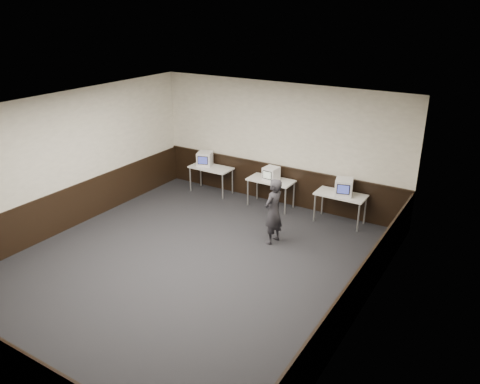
% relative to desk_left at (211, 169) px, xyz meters
% --- Properties ---
extents(floor, '(8.00, 8.00, 0.00)m').
position_rel_desk_left_xyz_m(floor, '(1.90, -3.60, -0.68)').
color(floor, black).
rests_on(floor, ground).
extents(ceiling, '(8.00, 8.00, 0.00)m').
position_rel_desk_left_xyz_m(ceiling, '(1.90, -3.60, 2.52)').
color(ceiling, white).
rests_on(ceiling, back_wall).
extents(back_wall, '(7.00, 0.00, 7.00)m').
position_rel_desk_left_xyz_m(back_wall, '(1.90, 0.40, 0.92)').
color(back_wall, beige).
rests_on(back_wall, ground).
extents(left_wall, '(0.00, 8.00, 8.00)m').
position_rel_desk_left_xyz_m(left_wall, '(-1.60, -3.60, 0.92)').
color(left_wall, beige).
rests_on(left_wall, ground).
extents(right_wall, '(0.00, 8.00, 8.00)m').
position_rel_desk_left_xyz_m(right_wall, '(5.40, -3.60, 0.92)').
color(right_wall, beige).
rests_on(right_wall, ground).
extents(wainscot_back, '(6.98, 0.04, 1.00)m').
position_rel_desk_left_xyz_m(wainscot_back, '(1.90, 0.38, -0.18)').
color(wainscot_back, black).
rests_on(wainscot_back, back_wall).
extents(wainscot_front, '(6.98, 0.04, 1.00)m').
position_rel_desk_left_xyz_m(wainscot_front, '(1.90, -7.58, -0.18)').
color(wainscot_front, black).
rests_on(wainscot_front, front_wall).
extents(wainscot_left, '(0.04, 7.98, 1.00)m').
position_rel_desk_left_xyz_m(wainscot_left, '(-1.58, -3.60, -0.18)').
color(wainscot_left, black).
rests_on(wainscot_left, left_wall).
extents(wainscot_right, '(0.04, 7.98, 1.00)m').
position_rel_desk_left_xyz_m(wainscot_right, '(5.38, -3.60, -0.18)').
color(wainscot_right, black).
rests_on(wainscot_right, right_wall).
extents(wainscot_rail, '(6.98, 0.06, 0.04)m').
position_rel_desk_left_xyz_m(wainscot_rail, '(1.90, 0.36, 0.34)').
color(wainscot_rail, black).
rests_on(wainscot_rail, wainscot_back).
extents(desk_left, '(1.20, 0.60, 0.75)m').
position_rel_desk_left_xyz_m(desk_left, '(0.00, 0.00, 0.00)').
color(desk_left, silver).
rests_on(desk_left, ground).
extents(desk_center, '(1.20, 0.60, 0.75)m').
position_rel_desk_left_xyz_m(desk_center, '(1.90, 0.00, 0.00)').
color(desk_center, silver).
rests_on(desk_center, ground).
extents(desk_right, '(1.20, 0.60, 0.75)m').
position_rel_desk_left_xyz_m(desk_right, '(3.80, 0.00, 0.00)').
color(desk_right, silver).
rests_on(desk_right, ground).
extents(emac_left, '(0.51, 0.52, 0.39)m').
position_rel_desk_left_xyz_m(emac_left, '(-0.22, 0.03, 0.27)').
color(emac_left, white).
rests_on(emac_left, desk_left).
extents(emac_center, '(0.38, 0.41, 0.35)m').
position_rel_desk_left_xyz_m(emac_center, '(1.92, -0.04, 0.25)').
color(emac_center, white).
rests_on(emac_center, desk_center).
extents(emac_right, '(0.50, 0.52, 0.40)m').
position_rel_desk_left_xyz_m(emac_right, '(3.86, -0.02, 0.27)').
color(emac_right, white).
rests_on(emac_right, desk_right).
extents(person, '(0.43, 0.59, 1.51)m').
position_rel_desk_left_xyz_m(person, '(2.89, -1.75, 0.08)').
color(person, '#28262C').
rests_on(person, ground).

